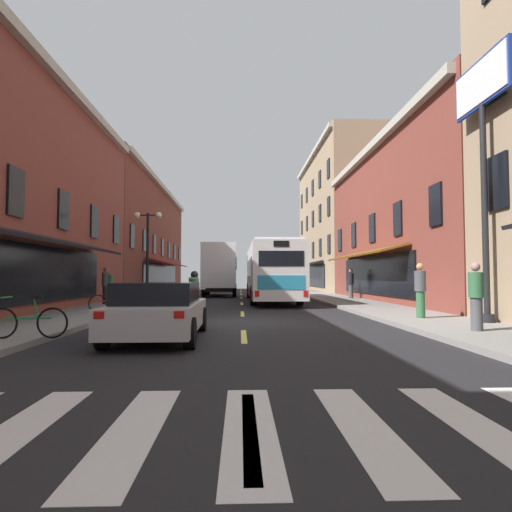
{
  "coord_description": "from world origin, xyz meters",
  "views": [
    {
      "loc": [
        -0.1,
        -14.27,
        1.45
      ],
      "look_at": [
        0.72,
        8.2,
        2.53
      ],
      "focal_mm": 30.65,
      "sensor_mm": 36.0,
      "label": 1
    }
  ],
  "objects_px": {
    "billboard_sign": "(483,121)",
    "box_truck": "(220,270)",
    "pedestrian_mid": "(476,296)",
    "street_lamp_twin": "(147,252)",
    "pedestrian_rear": "(351,283)",
    "pedestrian_near": "(106,284)",
    "pedestrian_far": "(420,290)",
    "bicycle_near": "(27,321)",
    "sedan_near": "(159,310)",
    "sedan_mid": "(224,284)",
    "motorcycle_rider": "(194,299)",
    "bicycle_mid": "(113,303)",
    "transit_bus": "(271,272)"
  },
  "relations": [
    {
      "from": "sedan_near",
      "to": "motorcycle_rider",
      "type": "height_order",
      "value": "motorcycle_rider"
    },
    {
      "from": "billboard_sign",
      "to": "pedestrian_far",
      "type": "distance_m",
      "value": 5.37
    },
    {
      "from": "billboard_sign",
      "to": "street_lamp_twin",
      "type": "distance_m",
      "value": 15.99
    },
    {
      "from": "sedan_mid",
      "to": "pedestrian_near",
      "type": "relative_size",
      "value": 2.66
    },
    {
      "from": "billboard_sign",
      "to": "pedestrian_far",
      "type": "xyz_separation_m",
      "value": [
        -1.35,
        1.45,
        -4.99
      ]
    },
    {
      "from": "pedestrian_far",
      "to": "box_truck",
      "type": "bearing_deg",
      "value": -146.18
    },
    {
      "from": "sedan_mid",
      "to": "pedestrian_rear",
      "type": "xyz_separation_m",
      "value": [
        8.4,
        -17.89,
        0.34
      ]
    },
    {
      "from": "box_truck",
      "to": "bicycle_mid",
      "type": "height_order",
      "value": "box_truck"
    },
    {
      "from": "box_truck",
      "to": "motorcycle_rider",
      "type": "xyz_separation_m",
      "value": [
        -0.06,
        -18.08,
        -1.27
      ]
    },
    {
      "from": "billboard_sign",
      "to": "pedestrian_far",
      "type": "bearing_deg",
      "value": 132.99
    },
    {
      "from": "billboard_sign",
      "to": "transit_bus",
      "type": "distance_m",
      "value": 15.08
    },
    {
      "from": "bicycle_mid",
      "to": "box_truck",
      "type": "bearing_deg",
      "value": 79.3
    },
    {
      "from": "bicycle_mid",
      "to": "sedan_near",
      "type": "bearing_deg",
      "value": -65.04
    },
    {
      "from": "bicycle_near",
      "to": "pedestrian_rear",
      "type": "relative_size",
      "value": 0.95
    },
    {
      "from": "transit_bus",
      "to": "bicycle_mid",
      "type": "xyz_separation_m",
      "value": [
        -6.51,
        -9.49,
        -1.23
      ]
    },
    {
      "from": "pedestrian_near",
      "to": "pedestrian_mid",
      "type": "bearing_deg",
      "value": -130.96
    },
    {
      "from": "pedestrian_mid",
      "to": "street_lamp_twin",
      "type": "bearing_deg",
      "value": 71.49
    },
    {
      "from": "billboard_sign",
      "to": "box_truck",
      "type": "relative_size",
      "value": 1.04
    },
    {
      "from": "transit_bus",
      "to": "sedan_mid",
      "type": "xyz_separation_m",
      "value": [
        -3.43,
        18.6,
        -1.01
      ]
    },
    {
      "from": "sedan_mid",
      "to": "street_lamp_twin",
      "type": "relative_size",
      "value": 1.02
    },
    {
      "from": "pedestrian_near",
      "to": "pedestrian_far",
      "type": "height_order",
      "value": "pedestrian_near"
    },
    {
      "from": "bicycle_near",
      "to": "billboard_sign",
      "type": "bearing_deg",
      "value": 13.81
    },
    {
      "from": "sedan_near",
      "to": "sedan_mid",
      "type": "xyz_separation_m",
      "value": [
        0.28,
        34.12,
        0.05
      ]
    },
    {
      "from": "billboard_sign",
      "to": "pedestrian_far",
      "type": "height_order",
      "value": "billboard_sign"
    },
    {
      "from": "pedestrian_far",
      "to": "sedan_mid",
      "type": "bearing_deg",
      "value": -153.27
    },
    {
      "from": "street_lamp_twin",
      "to": "box_truck",
      "type": "bearing_deg",
      "value": 73.0
    },
    {
      "from": "box_truck",
      "to": "pedestrian_mid",
      "type": "bearing_deg",
      "value": -72.17
    },
    {
      "from": "sedan_near",
      "to": "pedestrian_rear",
      "type": "height_order",
      "value": "pedestrian_rear"
    },
    {
      "from": "billboard_sign",
      "to": "motorcycle_rider",
      "type": "height_order",
      "value": "billboard_sign"
    },
    {
      "from": "sedan_near",
      "to": "pedestrian_mid",
      "type": "distance_m",
      "value": 7.68
    },
    {
      "from": "pedestrian_mid",
      "to": "pedestrian_far",
      "type": "relative_size",
      "value": 0.95
    },
    {
      "from": "bicycle_near",
      "to": "bicycle_mid",
      "type": "xyz_separation_m",
      "value": [
        -0.15,
        6.81,
        0.0
      ]
    },
    {
      "from": "sedan_mid",
      "to": "pedestrian_rear",
      "type": "height_order",
      "value": "pedestrian_rear"
    },
    {
      "from": "bicycle_near",
      "to": "pedestrian_mid",
      "type": "bearing_deg",
      "value": 5.37
    },
    {
      "from": "transit_bus",
      "to": "pedestrian_near",
      "type": "relative_size",
      "value": 6.99
    },
    {
      "from": "sedan_near",
      "to": "street_lamp_twin",
      "type": "bearing_deg",
      "value": 103.22
    },
    {
      "from": "bicycle_mid",
      "to": "pedestrian_mid",
      "type": "xyz_separation_m",
      "value": [
        10.48,
        -5.84,
        0.49
      ]
    },
    {
      "from": "street_lamp_twin",
      "to": "transit_bus",
      "type": "bearing_deg",
      "value": 26.5
    },
    {
      "from": "sedan_mid",
      "to": "motorcycle_rider",
      "type": "distance_m",
      "value": 29.33
    },
    {
      "from": "box_truck",
      "to": "bicycle_near",
      "type": "height_order",
      "value": "box_truck"
    },
    {
      "from": "billboard_sign",
      "to": "bicycle_near",
      "type": "relative_size",
      "value": 4.53
    },
    {
      "from": "box_truck",
      "to": "sedan_near",
      "type": "bearing_deg",
      "value": -90.94
    },
    {
      "from": "sedan_near",
      "to": "pedestrian_near",
      "type": "height_order",
      "value": "pedestrian_near"
    },
    {
      "from": "box_truck",
      "to": "bicycle_near",
      "type": "distance_m",
      "value": 23.89
    },
    {
      "from": "transit_bus",
      "to": "sedan_near",
      "type": "bearing_deg",
      "value": -103.42
    },
    {
      "from": "billboard_sign",
      "to": "pedestrian_rear",
      "type": "height_order",
      "value": "billboard_sign"
    },
    {
      "from": "bicycle_mid",
      "to": "pedestrian_mid",
      "type": "height_order",
      "value": "pedestrian_mid"
    },
    {
      "from": "transit_bus",
      "to": "bicycle_near",
      "type": "height_order",
      "value": "transit_bus"
    },
    {
      "from": "sedan_mid",
      "to": "pedestrian_far",
      "type": "height_order",
      "value": "pedestrian_far"
    },
    {
      "from": "pedestrian_near",
      "to": "street_lamp_twin",
      "type": "height_order",
      "value": "street_lamp_twin"
    }
  ]
}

